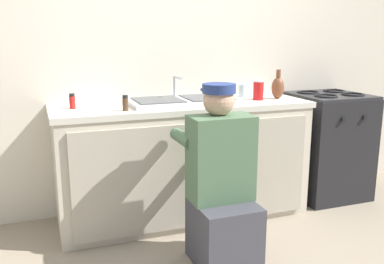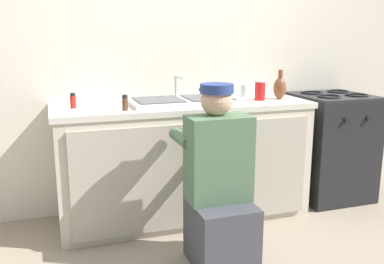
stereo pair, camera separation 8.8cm
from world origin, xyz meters
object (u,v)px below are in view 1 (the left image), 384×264
soda_cup_red (258,90)px  spice_bottle_pepper (125,103)px  vase_decorative (278,87)px  stove_range (327,145)px  water_glass (242,91)px  spice_bottle_red (72,101)px  plumber_person (222,191)px  sink_double_basin (183,100)px

soda_cup_red → spice_bottle_pepper: soda_cup_red is taller
soda_cup_red → vase_decorative: vase_decorative is taller
stove_range → soda_cup_red: (-0.72, -0.05, 0.51)m
spice_bottle_pepper → soda_cup_red: bearing=6.9°
vase_decorative → water_glass: size_ratio=2.30×
spice_bottle_red → spice_bottle_pepper: size_ratio=1.00×
vase_decorative → water_glass: bearing=138.5°
stove_range → vase_decorative: size_ratio=3.95×
soda_cup_red → vase_decorative: size_ratio=0.66×
plumber_person → vase_decorative: bearing=41.2°
plumber_person → vase_decorative: (0.78, 0.69, 0.52)m
plumber_person → water_glass: plumber_person is taller
plumber_person → soda_cup_red: plumber_person is taller
stove_range → vase_decorative: (-0.54, -0.05, 0.53)m
stove_range → spice_bottle_red: size_ratio=8.66×
water_glass → sink_double_basin: bearing=-165.8°
stove_range → spice_bottle_red: (-2.11, 0.03, 0.49)m
sink_double_basin → vase_decorative: vase_decorative is taller
plumber_person → spice_bottle_pepper: size_ratio=10.52×
spice_bottle_red → soda_cup_red: (1.39, -0.08, 0.02)m
plumber_person → spice_bottle_pepper: 0.87m
plumber_person → spice_bottle_pepper: plumber_person is taller
sink_double_basin → spice_bottle_pepper: (-0.46, -0.18, 0.03)m
soda_cup_red → sink_double_basin: bearing=175.1°
spice_bottle_pepper → vase_decorative: bearing=6.1°
vase_decorative → water_glass: vase_decorative is taller
stove_range → vase_decorative: 0.76m
sink_double_basin → spice_bottle_red: size_ratio=7.62×
spice_bottle_red → vase_decorative: size_ratio=0.46×
soda_cup_red → vase_decorative: (0.17, 0.00, 0.01)m
spice_bottle_red → soda_cup_red: soda_cup_red is taller
spice_bottle_red → vase_decorative: bearing=-2.7°
soda_cup_red → water_glass: (-0.04, 0.19, -0.03)m
plumber_person → vase_decorative: 1.16m
sink_double_basin → stove_range: sink_double_basin is taller
stove_range → water_glass: size_ratio=9.10×
stove_range → water_glass: (-0.76, 0.14, 0.49)m
sink_double_basin → stove_range: bearing=-0.1°
water_glass → plumber_person: bearing=-122.8°
sink_double_basin → water_glass: 0.58m
spice_bottle_red → soda_cup_red: size_ratio=0.69×
spice_bottle_red → water_glass: bearing=5.0°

